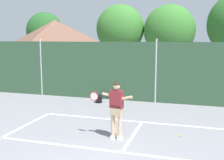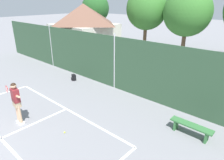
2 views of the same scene
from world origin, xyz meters
name	(u,v)px [view 1 (image 1 of 2)]	position (x,y,z in m)	size (l,w,h in m)	color
chainlink_fence	(156,73)	(0.00, 9.00, 1.53)	(26.09, 0.09, 3.20)	#2D4C33
clubhouse_building	(55,50)	(-8.21, 13.83, 2.37)	(5.75, 5.37, 4.58)	beige
treeline_backdrop	(194,29)	(1.64, 19.16, 3.97)	(26.82, 4.49, 6.81)	brown
tennis_player	(116,105)	(-0.46, 3.46, 1.11)	(1.44, 0.30, 1.85)	silver
tennis_ball	(180,135)	(1.52, 4.31, 0.03)	(0.07, 0.07, 0.07)	#CCE033
backpack_black	(99,99)	(-2.71, 8.08, 0.19)	(0.30, 0.27, 0.46)	black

